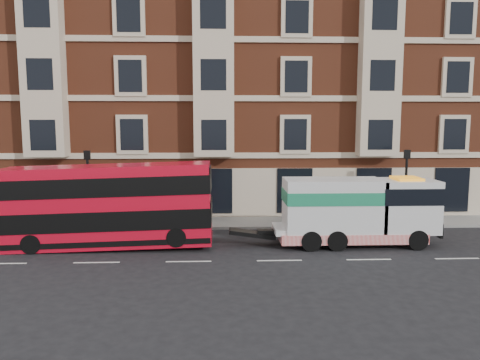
{
  "coord_description": "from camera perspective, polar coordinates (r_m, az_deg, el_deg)",
  "views": [
    {
      "loc": [
        1.52,
        -19.95,
        6.13
      ],
      "look_at": [
        2.41,
        4.0,
        3.09
      ],
      "focal_mm": 35.0,
      "sensor_mm": 36.0,
      "label": 1
    }
  ],
  "objects": [
    {
      "name": "ground",
      "position": [
        20.93,
        -6.28,
        -9.86
      ],
      "size": [
        120.0,
        120.0,
        0.0
      ],
      "primitive_type": "plane",
      "color": "black",
      "rests_on": "ground"
    },
    {
      "name": "sidewalk",
      "position": [
        28.15,
        -5.19,
        -5.23
      ],
      "size": [
        90.0,
        3.0,
        0.15
      ],
      "primitive_type": "cube",
      "color": "slate",
      "rests_on": "ground"
    },
    {
      "name": "victorian_terrace",
      "position": [
        35.19,
        -3.88,
        13.63
      ],
      "size": [
        45.0,
        12.0,
        20.4
      ],
      "color": "brown",
      "rests_on": "ground"
    },
    {
      "name": "lamp_post_west",
      "position": [
        27.43,
        -18.01,
        -0.37
      ],
      "size": [
        0.35,
        0.15,
        4.35
      ],
      "color": "black",
      "rests_on": "sidewalk"
    },
    {
      "name": "lamp_post_east",
      "position": [
        28.38,
        19.57,
        -0.19
      ],
      "size": [
        0.35,
        0.15,
        4.35
      ],
      "color": "black",
      "rests_on": "sidewalk"
    },
    {
      "name": "double_decker_bus",
      "position": [
        23.45,
        -15.77,
        -2.88
      ],
      "size": [
        9.92,
        2.28,
        4.02
      ],
      "color": "red",
      "rests_on": "ground"
    },
    {
      "name": "tow_truck",
      "position": [
        23.76,
        13.86,
        -3.6
      ],
      "size": [
        7.94,
        2.35,
        3.31
      ],
      "color": "silver",
      "rests_on": "ground"
    },
    {
      "name": "pedestrian",
      "position": [
        29.04,
        -16.4,
        -3.16
      ],
      "size": [
        0.68,
        0.48,
        1.79
      ],
      "primitive_type": "imported",
      "rotation": [
        0.0,
        0.0,
        -0.08
      ],
      "color": "black",
      "rests_on": "sidewalk"
    }
  ]
}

